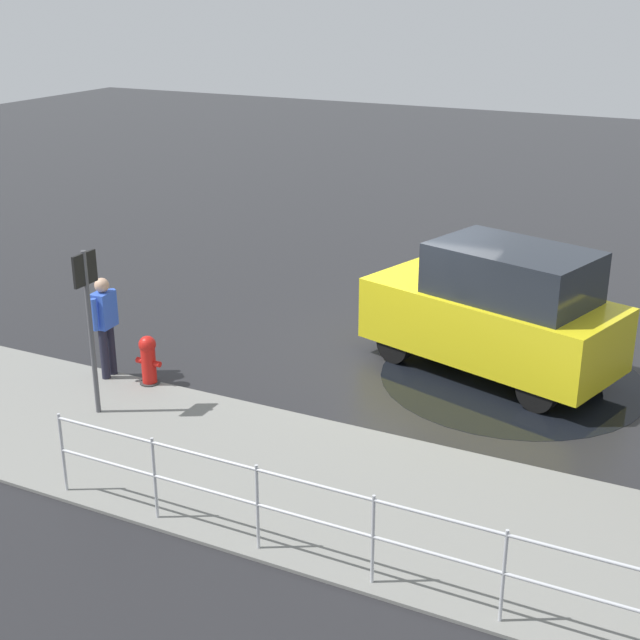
{
  "coord_description": "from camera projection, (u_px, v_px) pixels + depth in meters",
  "views": [
    {
      "loc": [
        -4.72,
        12.55,
        5.7
      ],
      "look_at": [
        0.89,
        1.18,
        0.9
      ],
      "focal_mm": 50.0,
      "sensor_mm": 36.0,
      "label": 1
    }
  ],
  "objects": [
    {
      "name": "ground_plane",
      "position": [
        401.0,
        357.0,
        14.5
      ],
      "size": [
        60.0,
        60.0,
        0.0
      ],
      "primitive_type": "plane",
      "color": "black"
    },
    {
      "name": "kerb_strip",
      "position": [
        277.0,
        476.0,
        10.97
      ],
      "size": [
        24.0,
        3.2,
        0.04
      ],
      "primitive_type": "cube",
      "color": "slate",
      "rests_on": "ground"
    },
    {
      "name": "moving_hatchback",
      "position": [
        496.0,
        310.0,
        13.59
      ],
      "size": [
        4.22,
        2.75,
        2.06
      ],
      "color": "yellow",
      "rests_on": "ground"
    },
    {
      "name": "fire_hydrant",
      "position": [
        148.0,
        361.0,
        13.34
      ],
      "size": [
        0.42,
        0.31,
        0.8
      ],
      "color": "red",
      "rests_on": "ground"
    },
    {
      "name": "pedestrian",
      "position": [
        105.0,
        320.0,
        13.39
      ],
      "size": [
        0.27,
        0.57,
        1.62
      ],
      "color": "blue",
      "rests_on": "ground"
    },
    {
      "name": "metal_railing",
      "position": [
        313.0,
        510.0,
        9.03
      ],
      "size": [
        6.63,
        0.04,
        1.05
      ],
      "color": "#B7BABF",
      "rests_on": "ground"
    },
    {
      "name": "sign_post",
      "position": [
        89.0,
        309.0,
        12.02
      ],
      "size": [
        0.07,
        0.44,
        2.4
      ],
      "color": "#4C4C51",
      "rests_on": "ground"
    },
    {
      "name": "puddle_patch",
      "position": [
        512.0,
        378.0,
        13.71
      ],
      "size": [
        4.04,
        4.04,
        0.01
      ],
      "primitive_type": "cylinder",
      "color": "black",
      "rests_on": "ground"
    }
  ]
}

